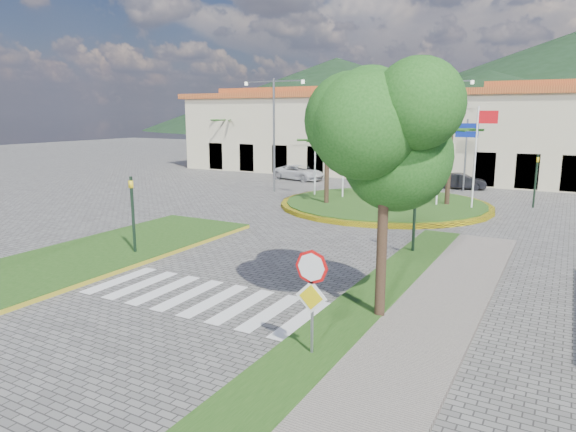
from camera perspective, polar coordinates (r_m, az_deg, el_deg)
The scene contains 21 objects.
ground at distance 13.75m, azimuth -20.62°, elevation -13.53°, with size 160.00×160.00×0.00m, color #585653.
sidewalk_right at distance 11.96m, azimuth 7.59°, elevation -16.36°, with size 4.00×28.00×0.15m, color gray.
verge_right at distance 12.38m, azimuth 2.22°, elevation -15.17°, with size 1.60×28.00×0.18m, color #1E4814.
median_left at distance 22.08m, azimuth -19.90°, elevation -3.82°, with size 5.00×14.00×0.18m, color #1E4814.
crosswalk at distance 16.38m, azimuth -9.87°, elevation -8.85°, with size 8.00×3.00×0.01m, color silver.
roundabout_island at distance 31.92m, azimuth 10.69°, elevation 1.35°, with size 12.70×12.70×6.00m.
stop_sign at distance 11.64m, azimuth 2.65°, elevation -7.83°, with size 0.80×0.11×2.65m.
deciduous_tree at distance 13.60m, azimuth 10.85°, elevation 9.31°, with size 3.60×3.60×6.80m.
traffic_light_left at distance 21.08m, azimuth -16.89°, elevation 0.83°, with size 0.15×0.18×3.20m.
traffic_light_right at distance 20.91m, azimuth 13.91°, elevation 0.91°, with size 0.15×0.18×3.20m.
traffic_light_far at distance 34.16m, azimuth 25.84°, elevation 4.06°, with size 0.18×0.15×3.20m.
direction_sign_west at distance 40.67m, azimuth 12.18°, elevation 8.18°, with size 1.60×0.14×5.20m.
direction_sign_east at distance 39.52m, azimuth 19.19°, elevation 7.72°, with size 1.60×0.14×5.20m.
street_lamp_centre at distance 38.92m, azimuth 16.10°, elevation 9.28°, with size 4.80×0.16×8.00m.
street_lamp_west at distance 37.02m, azimuth -1.57°, elevation 9.63°, with size 4.80×0.16×8.00m.
building_left at distance 51.71m, azimuth 1.55°, elevation 9.47°, with size 23.32×9.54×8.05m.
hill_far_west at distance 161.55m, azimuth 5.37°, elevation 13.23°, with size 140.00×140.00×22.00m, color black.
hill_near_back at distance 139.34m, azimuth 21.17°, elevation 11.60°, with size 110.00×110.00×16.00m, color black.
white_van at distance 43.98m, azimuth 1.24°, elevation 4.86°, with size 2.11×4.58×1.27m, color silver.
car_dark_a at distance 44.51m, azimuth 14.88°, elevation 4.43°, with size 1.26×3.14×1.07m, color black.
car_dark_b at distance 40.80m, azimuth 18.73°, elevation 3.68°, with size 1.23×3.53×1.16m, color black.
Camera 1 is at (9.73, -7.91, 5.62)m, focal length 32.00 mm.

